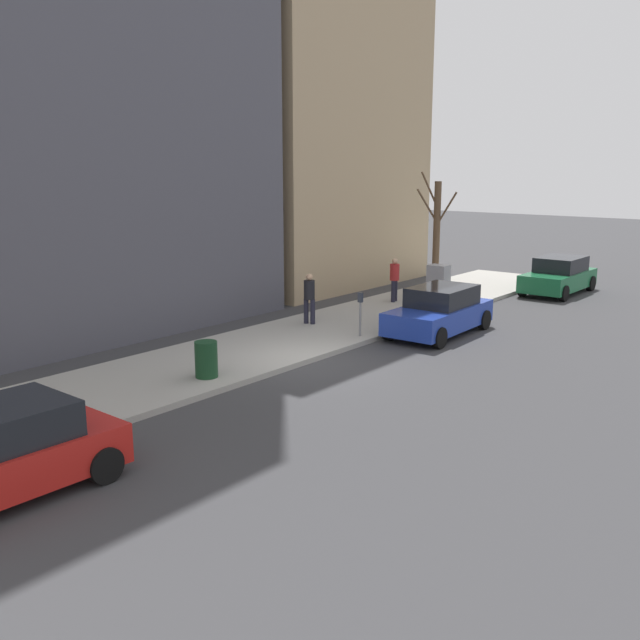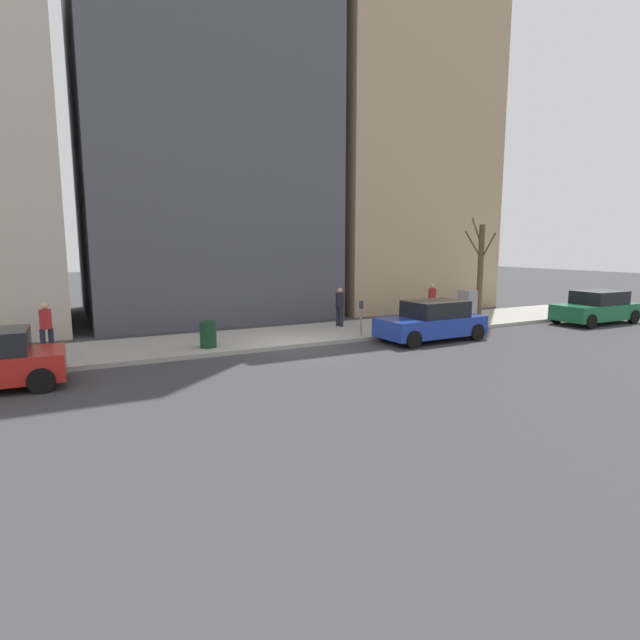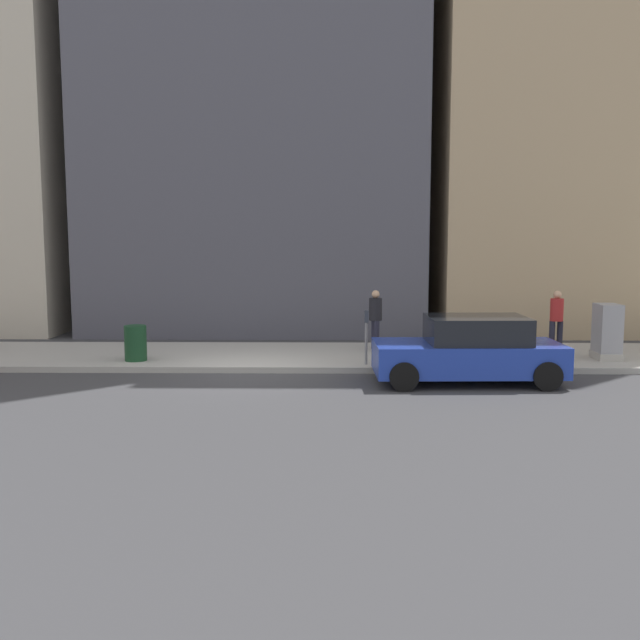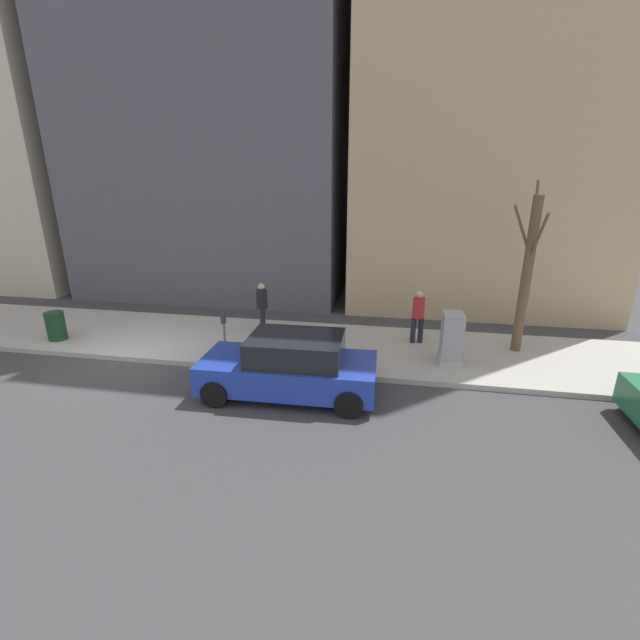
% 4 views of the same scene
% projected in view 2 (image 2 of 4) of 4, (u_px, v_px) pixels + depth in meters
% --- Properties ---
extents(ground_plane, '(120.00, 120.00, 0.00)m').
position_uv_depth(ground_plane, '(298.00, 348.00, 17.64)').
color(ground_plane, '#38383A').
extents(sidewalk, '(4.00, 36.00, 0.15)m').
position_uv_depth(sidewalk, '(276.00, 337.00, 19.39)').
color(sidewalk, '#9E9B93').
rests_on(sidewalk, ground).
extents(parked_car_green, '(1.95, 4.21, 1.52)m').
position_uv_depth(parked_car_green, '(596.00, 308.00, 23.18)').
color(parked_car_green, '#196038').
rests_on(parked_car_green, ground).
extents(parked_car_blue, '(2.03, 4.25, 1.52)m').
position_uv_depth(parked_car_blue, '(432.00, 321.00, 19.02)').
color(parked_car_blue, '#1E389E').
rests_on(parked_car_blue, ground).
extents(parking_meter, '(0.14, 0.10, 1.35)m').
position_uv_depth(parking_meter, '(361.00, 314.00, 19.22)').
color(parking_meter, slate).
rests_on(parking_meter, sidewalk).
extents(utility_box, '(0.83, 0.61, 1.43)m').
position_uv_depth(utility_box, '(467.00, 306.00, 22.84)').
color(utility_box, '#A8A399').
rests_on(utility_box, sidewalk).
extents(bare_tree, '(1.73, 0.64, 4.84)m').
position_uv_depth(bare_tree, '(480.00, 268.00, 24.67)').
color(bare_tree, brown).
rests_on(bare_tree, sidewalk).
extents(trash_bin, '(0.56, 0.56, 0.90)m').
position_uv_depth(trash_bin, '(208.00, 334.00, 17.00)').
color(trash_bin, '#14381E').
rests_on(trash_bin, sidewalk).
extents(pedestrian_near_meter, '(0.36, 0.39, 1.66)m').
position_uv_depth(pedestrian_near_meter, '(432.00, 299.00, 23.63)').
color(pedestrian_near_meter, '#1E1E2D').
rests_on(pedestrian_near_meter, sidewalk).
extents(pedestrian_midblock, '(0.39, 0.36, 1.66)m').
position_uv_depth(pedestrian_midblock, '(340.00, 305.00, 21.40)').
color(pedestrian_midblock, '#1E1E2D').
rests_on(pedestrian_midblock, sidewalk).
extents(pedestrian_far_corner, '(0.36, 0.40, 1.66)m').
position_uv_depth(pedestrian_far_corner, '(46.00, 325.00, 15.94)').
color(pedestrian_far_corner, '#1E1E2D').
rests_on(pedestrian_far_corner, sidewalk).
extents(office_tower_left, '(9.82, 9.82, 23.05)m').
position_uv_depth(office_tower_left, '(384.00, 112.00, 29.91)').
color(office_tower_left, tan).
rests_on(office_tower_left, ground).
extents(office_block_center, '(11.37, 11.37, 29.71)m').
position_uv_depth(office_block_center, '(192.00, 19.00, 24.99)').
color(office_block_center, '#4C4C56').
rests_on(office_block_center, ground).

